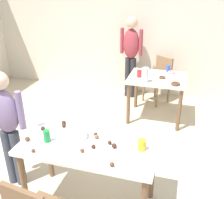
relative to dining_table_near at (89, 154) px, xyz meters
The scene contains 29 objects.
ground_plane 0.65m from the dining_table_near, behind, with size 6.40×6.40×0.00m, color beige.
wall_back 3.28m from the dining_table_near, 92.08° to the left, with size 6.40×0.10×2.60m, color beige.
dining_table_near is the anchor object (origin of this frame).
dining_table_far 2.13m from the dining_table_near, 79.02° to the left, with size 0.93×0.76×0.75m.
chair_far_table 2.84m from the dining_table_near, 82.40° to the left, with size 0.56×0.56×0.87m.
person_girl_near 0.96m from the dining_table_near, behind, with size 0.45×0.21×1.38m.
person_adult_far 2.89m from the dining_table_near, 94.24° to the left, with size 0.46×0.25×1.58m.
mixing_bowl 0.23m from the dining_table_near, 147.10° to the left, with size 0.19×0.19×0.07m, color white.
soda_can 0.44m from the dining_table_near, behind, with size 0.07×0.07×0.12m, color #198438.
fork_near 0.29m from the dining_table_near, 52.20° to the left, with size 0.17×0.02×0.01m, color silver.
cup_near_0 0.54m from the dining_table_near, ahead, with size 0.08×0.08×0.11m, color yellow.
cake_ball_0 0.18m from the dining_table_near, 70.67° to the left, with size 0.04×0.04×0.04m, color brown.
cake_ball_1 0.21m from the dining_table_near, 84.33° to the left, with size 0.04×0.04×0.04m, color #3D2319.
cake_ball_2 0.58m from the dining_table_near, 168.72° to the left, with size 0.05×0.05×0.05m, color #3D2319.
cake_ball_3 0.53m from the dining_table_near, 149.96° to the right, with size 0.04×0.04×0.04m, color brown.
cake_ball_4 0.45m from the dining_table_near, 148.21° to the left, with size 0.04×0.04×0.04m, color #3D2319.
cake_ball_5 0.24m from the dining_table_near, 17.75° to the left, with size 0.04×0.04×0.04m, color #3D2319.
cake_ball_6 0.18m from the dining_table_near, 94.77° to the right, with size 0.04×0.04×0.04m, color brown.
cake_ball_7 0.15m from the dining_table_near, 33.24° to the right, with size 0.04×0.04×0.04m, color #3D2319.
cake_ball_8 0.62m from the dining_table_near, 169.76° to the right, with size 0.05×0.05×0.05m, color brown.
cake_ball_9 0.50m from the dining_table_near, 144.55° to the left, with size 0.05×0.05×0.05m, color #3D2319.
cake_ball_10 0.29m from the dining_table_near, ahead, with size 0.05×0.05×0.05m, color #3D2319.
cake_ball_11 0.41m from the dining_table_near, 38.53° to the right, with size 0.04×0.04×0.04m, color brown.
pitcher_far 1.83m from the dining_table_near, 82.29° to the left, with size 0.10×0.10×0.23m, color white.
cup_far_0 2.02m from the dining_table_near, 86.70° to the left, with size 0.08×0.08×0.12m, color red.
cup_far_1 2.49m from the dining_table_near, 77.41° to the left, with size 0.07×0.07×0.11m, color #3351B2.
donut_far_0 2.42m from the dining_table_near, 75.45° to the left, with size 0.12×0.12×0.04m, color pink.
donut_far_1 1.95m from the dining_table_near, 68.71° to the left, with size 0.14×0.14×0.04m, color brown.
donut_far_2 2.11m from the dining_table_near, 76.67° to the left, with size 0.11×0.11×0.03m, color brown.
Camera 1 is at (0.92, -1.96, 2.21)m, focal length 41.80 mm.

